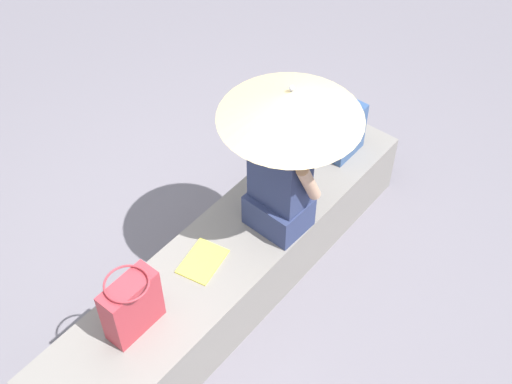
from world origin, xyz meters
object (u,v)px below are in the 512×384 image
Objects in this scene: parasol at (291,104)px; handbag_black at (344,131)px; person_seated at (280,178)px; magazine at (203,261)px; tote_bag_canvas at (132,305)px.

handbag_black is (0.73, 0.09, -0.73)m from parasol.
parasol is 2.77× the size of handbag_black.
parasol is (0.03, -0.03, 0.52)m from person_seated.
person_seated is at bearing 140.08° from parasol.
handbag_black is (0.77, 0.06, -0.21)m from person_seated.
parasol reaches higher than magazine.
handbag_black is 1.81m from tote_bag_canvas.
parasol is at bearing -39.92° from person_seated.
handbag_black is at bearing 4.33° from person_seated.
parasol is at bearing -30.15° from magazine.
person_seated is 2.43× the size of handbag_black.
handbag_black reaches higher than magazine.
person_seated is at bearing -175.67° from handbag_black.
person_seated is at bearing -7.90° from tote_bag_canvas.
magazine is at bearing 175.68° from handbag_black.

